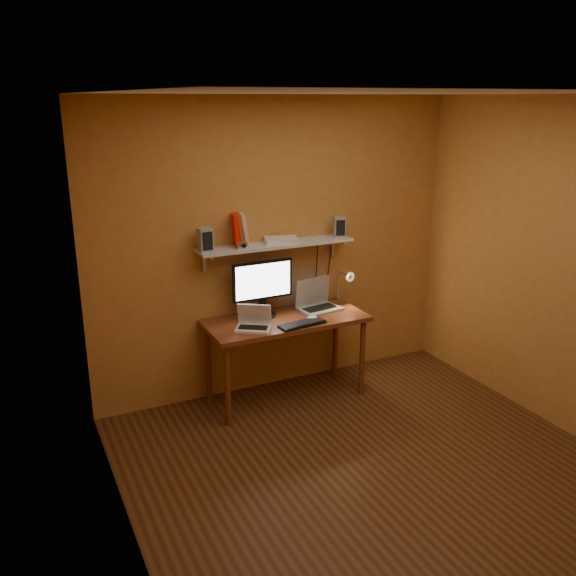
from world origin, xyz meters
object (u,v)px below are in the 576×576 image
desk (286,328)px  shelf_camera (243,245)px  netbook (254,322)px  keyboard (302,324)px  wall_shelf (276,245)px  speaker_right (339,227)px  router (281,240)px  speaker_left (205,240)px  mouse (312,318)px  laptop (316,301)px  desk_lamp (345,282)px  monitor (263,286)px

desk → shelf_camera: 0.82m
netbook → keyboard: 0.41m
wall_shelf → netbook: 0.71m
speaker_right → router: size_ratio=0.64×
netbook → speaker_left: speaker_left is taller
mouse → laptop: bearing=64.8°
desk → desk_lamp: (0.66, 0.13, 0.29)m
wall_shelf → speaker_left: speaker_left is taller
mouse → speaker_left: bearing=169.1°
mouse → speaker_left: (-0.83, 0.31, 0.70)m
wall_shelf → router: bearing=-2.0°
speaker_right → mouse: bearing=-124.9°
mouse → speaker_left: size_ratio=0.51×
wall_shelf → shelf_camera: 0.34m
monitor → desk: bearing=-43.5°
monitor → laptop: 0.55m
shelf_camera → wall_shelf: bearing=11.1°
router → laptop: bearing=-14.0°
mouse → speaker_right: speaker_right is taller
keyboard → speaker_left: (-0.69, 0.39, 0.71)m
desk_lamp → speaker_right: 0.51m
desk → desk_lamp: size_ratio=3.73×
netbook → keyboard: bearing=17.7°
wall_shelf → speaker_left: 0.65m
laptop → keyboard: size_ratio=0.96×
wall_shelf → speaker_right: speaker_right is taller
laptop → desk_lamp: 0.33m
shelf_camera → router: (0.38, 0.06, -0.01)m
netbook → router: bearing=69.8°
speaker_right → router: (-0.58, 0.00, -0.07)m
netbook → desk_lamp: 1.04m
wall_shelf → laptop: 0.65m
mouse → speaker_right: 0.88m
monitor → router: bearing=13.2°
desk_lamp → speaker_left: bearing=177.6°
desk → netbook: netbook is taller
desk → mouse: size_ratio=14.19×
laptop → netbook: laptop is taller
desk → laptop: (0.36, 0.11, 0.16)m
wall_shelf → desk_lamp: bearing=-5.9°
monitor → router: 0.42m
wall_shelf → speaker_left: (-0.64, -0.01, 0.11)m
keyboard → desk_lamp: desk_lamp is taller
shelf_camera → desk_lamp: bearing=-0.1°
keyboard → router: size_ratio=1.46×
laptop → desk_lamp: desk_lamp is taller
speaker_left → speaker_right: 1.27m
desk_lamp → speaker_left: size_ratio=1.94×
netbook → keyboard: (0.39, -0.11, -0.05)m
keyboard → speaker_right: (0.58, 0.40, 0.70)m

